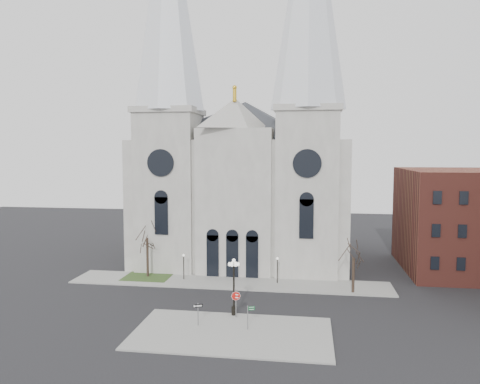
# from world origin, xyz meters

# --- Properties ---
(ground) EXTENTS (160.00, 160.00, 0.00)m
(ground) POSITION_xyz_m (0.00, 0.00, 0.00)
(ground) COLOR black
(ground) RESTS_ON ground
(sidewalk_near) EXTENTS (18.00, 10.00, 0.14)m
(sidewalk_near) POSITION_xyz_m (3.00, -5.00, 0.07)
(sidewalk_near) COLOR gray
(sidewalk_near) RESTS_ON ground
(sidewalk_far) EXTENTS (40.00, 6.00, 0.14)m
(sidewalk_far) POSITION_xyz_m (0.00, 11.00, 0.07)
(sidewalk_far) COLOR gray
(sidewalk_far) RESTS_ON ground
(grass_patch) EXTENTS (6.00, 5.00, 0.18)m
(grass_patch) POSITION_xyz_m (-11.00, 12.00, 0.09)
(grass_patch) COLOR #2E4B20
(grass_patch) RESTS_ON ground
(cathedral) EXTENTS (33.00, 26.66, 54.00)m
(cathedral) POSITION_xyz_m (0.00, 22.86, 18.48)
(cathedral) COLOR #9B9891
(cathedral) RESTS_ON ground
(bg_building_brick) EXTENTS (14.00, 18.00, 14.00)m
(bg_building_brick) POSITION_xyz_m (30.00, 22.00, 7.00)
(bg_building_brick) COLOR brown
(bg_building_brick) RESTS_ON ground
(tree_left) EXTENTS (3.20, 3.20, 7.50)m
(tree_left) POSITION_xyz_m (-11.00, 12.00, 5.58)
(tree_left) COLOR black
(tree_left) RESTS_ON ground
(tree_right) EXTENTS (3.20, 3.20, 6.00)m
(tree_right) POSITION_xyz_m (15.00, 9.00, 4.47)
(tree_right) COLOR black
(tree_right) RESTS_ON ground
(ped_lamp_left) EXTENTS (0.32, 0.32, 3.26)m
(ped_lamp_left) POSITION_xyz_m (-6.00, 11.50, 2.33)
(ped_lamp_left) COLOR black
(ped_lamp_left) RESTS_ON sidewalk_far
(ped_lamp_right) EXTENTS (0.32, 0.32, 3.26)m
(ped_lamp_right) POSITION_xyz_m (6.00, 11.50, 2.33)
(ped_lamp_right) COLOR black
(ped_lamp_right) RESTS_ON sidewalk_far
(stop_sign) EXTENTS (0.94, 0.14, 2.62)m
(stop_sign) POSITION_xyz_m (2.75, -1.06, 2.00)
(stop_sign) COLOR slate
(stop_sign) RESTS_ON sidewalk_near
(globe_lamp) EXTENTS (1.49, 1.49, 5.75)m
(globe_lamp) POSITION_xyz_m (2.45, -0.50, 3.75)
(globe_lamp) COLOR black
(globe_lamp) RESTS_ON sidewalk_near
(one_way_sign) EXTENTS (0.87, 0.43, 2.15)m
(one_way_sign) POSITION_xyz_m (-0.45, -3.77, 1.60)
(one_way_sign) COLOR slate
(one_way_sign) RESTS_ON sidewalk_near
(street_name_sign) EXTENTS (0.69, 0.27, 2.24)m
(street_name_sign) POSITION_xyz_m (4.40, -4.03, 1.46)
(street_name_sign) COLOR slate
(street_name_sign) RESTS_ON sidewalk_near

